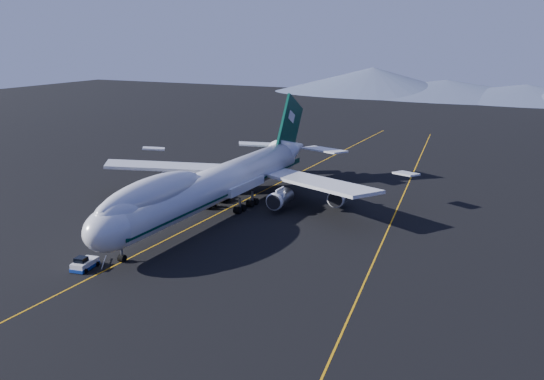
% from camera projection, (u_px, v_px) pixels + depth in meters
% --- Properties ---
extents(ground, '(500.00, 500.00, 0.00)m').
position_uv_depth(ground, '(217.00, 214.00, 111.05)').
color(ground, black).
rests_on(ground, ground).
extents(taxiway_line_main, '(0.25, 220.00, 0.01)m').
position_uv_depth(taxiway_line_main, '(217.00, 214.00, 111.05)').
color(taxiway_line_main, '#CB8A0B').
rests_on(taxiway_line_main, ground).
extents(taxiway_line_side, '(28.08, 198.09, 0.01)m').
position_uv_depth(taxiway_line_side, '(392.00, 221.00, 107.00)').
color(taxiway_line_side, '#CB8A0B').
rests_on(taxiway_line_side, ground).
extents(boeing_747, '(59.62, 72.43, 19.37)m').
position_uv_depth(boeing_747, '(216.00, 184.00, 109.62)').
color(boeing_747, silver).
rests_on(boeing_747, ground).
extents(pushback_tug, '(2.95, 4.56, 1.87)m').
position_uv_depth(pushback_tug, '(85.00, 265.00, 85.31)').
color(pushback_tug, silver).
rests_on(pushback_tug, ground).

